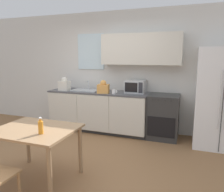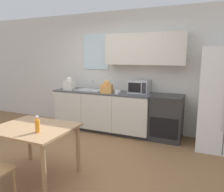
% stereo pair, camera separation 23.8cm
% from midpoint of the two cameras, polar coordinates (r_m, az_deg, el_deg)
% --- Properties ---
extents(ground_plane, '(12.00, 12.00, 0.00)m').
position_cam_midpoint_polar(ground_plane, '(3.73, -12.24, -16.93)').
color(ground_plane, olive).
extents(wall_back, '(12.00, 0.38, 2.70)m').
position_cam_midpoint_polar(wall_back, '(5.07, 0.11, 7.33)').
color(wall_back, silver).
rests_on(wall_back, ground_plane).
extents(kitchen_counter, '(2.29, 0.67, 0.91)m').
position_cam_midpoint_polar(kitchen_counter, '(5.04, -4.83, -3.87)').
color(kitchen_counter, '#333333').
rests_on(kitchen_counter, ground_plane).
extents(oven_range, '(0.62, 0.63, 0.92)m').
position_cam_midpoint_polar(oven_range, '(4.66, 11.80, -5.29)').
color(oven_range, '#2D2D2D').
rests_on(oven_range, ground_plane).
extents(refrigerator, '(0.87, 0.79, 1.86)m').
position_cam_midpoint_polar(refrigerator, '(4.47, 25.10, -0.53)').
color(refrigerator, white).
rests_on(refrigerator, ground_plane).
extents(kitchen_sink, '(0.62, 0.39, 0.22)m').
position_cam_midpoint_polar(kitchen_sink, '(5.10, -8.19, 1.58)').
color(kitchen_sink, '#B7BABC').
rests_on(kitchen_sink, kitchen_counter).
extents(microwave, '(0.42, 0.37, 0.28)m').
position_cam_midpoint_polar(microwave, '(4.75, 4.74, 2.52)').
color(microwave, '#B7BABC').
rests_on(microwave, kitchen_counter).
extents(coffee_mug, '(0.12, 0.08, 0.09)m').
position_cam_midpoint_polar(coffee_mug, '(4.60, -0.95, 1.11)').
color(coffee_mug, white).
rests_on(coffee_mug, kitchen_counter).
extents(grocery_bag_0, '(0.27, 0.24, 0.28)m').
position_cam_midpoint_polar(grocery_bag_0, '(4.69, -3.74, 2.19)').
color(grocery_bag_0, '#DB994C').
rests_on(grocery_bag_0, kitchen_counter).
extents(grocery_bag_1, '(0.24, 0.21, 0.31)m').
position_cam_midpoint_polar(grocery_bag_1, '(5.21, -13.62, 2.90)').
color(grocery_bag_1, silver).
rests_on(grocery_bag_1, kitchen_counter).
extents(dining_table, '(1.06, 0.85, 0.74)m').
position_cam_midpoint_polar(dining_table, '(3.20, -21.37, -9.76)').
color(dining_table, '#997551').
rests_on(dining_table, ground_plane).
extents(drink_bottle, '(0.06, 0.06, 0.21)m').
position_cam_midpoint_polar(drink_bottle, '(2.91, -20.39, -7.63)').
color(drink_bottle, orange).
rests_on(drink_bottle, dining_table).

